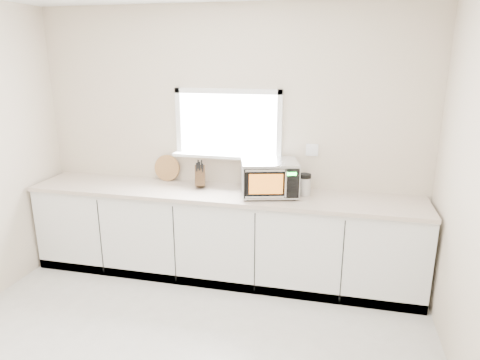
% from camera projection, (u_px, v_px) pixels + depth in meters
% --- Properties ---
extents(back_wall, '(4.00, 0.17, 2.70)m').
position_uv_depth(back_wall, '(229.00, 142.00, 4.38)').
color(back_wall, beige).
rests_on(back_wall, ground).
extents(cabinets, '(3.92, 0.60, 0.88)m').
position_uv_depth(cabinets, '(222.00, 236.00, 4.36)').
color(cabinets, silver).
rests_on(cabinets, ground).
extents(countertop, '(3.92, 0.64, 0.04)m').
position_uv_depth(countertop, '(221.00, 194.00, 4.23)').
color(countertop, beige).
rests_on(countertop, cabinets).
extents(microwave, '(0.61, 0.53, 0.34)m').
position_uv_depth(microwave, '(269.00, 177.00, 4.07)').
color(microwave, black).
rests_on(microwave, countertop).
extents(knife_block, '(0.15, 0.22, 0.30)m').
position_uv_depth(knife_block, '(200.00, 175.00, 4.33)').
color(knife_block, '#473219').
rests_on(knife_block, countertop).
extents(cutting_board, '(0.28, 0.07, 0.28)m').
position_uv_depth(cutting_board, '(167.00, 168.00, 4.56)').
color(cutting_board, '#AF8744').
rests_on(cutting_board, countertop).
extents(coffee_grinder, '(0.13, 0.13, 0.22)m').
position_uv_depth(coffee_grinder, '(305.00, 184.00, 4.09)').
color(coffee_grinder, '#B7BABF').
rests_on(coffee_grinder, countertop).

